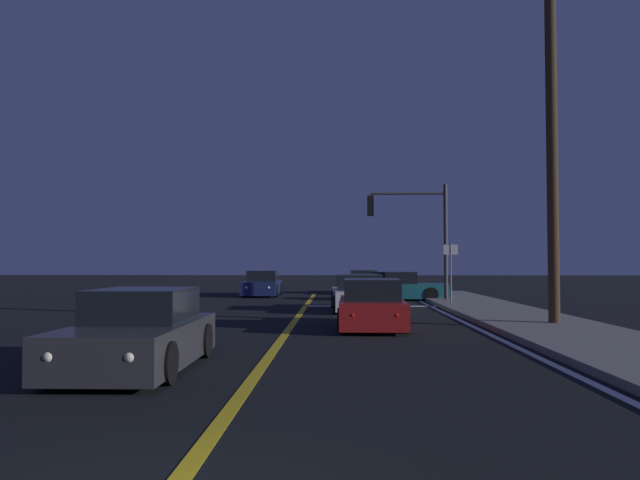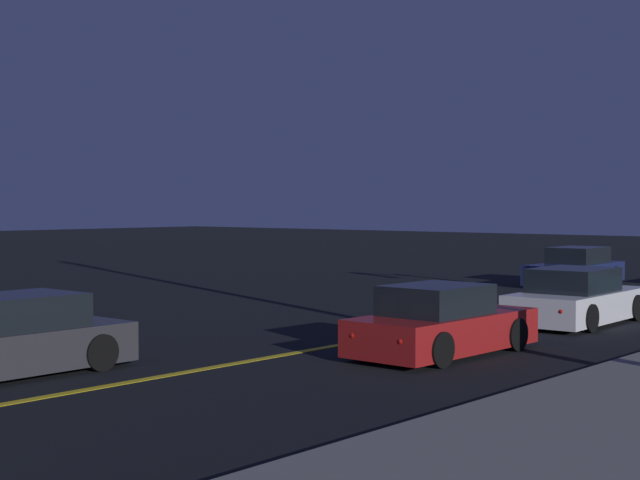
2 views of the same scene
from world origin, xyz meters
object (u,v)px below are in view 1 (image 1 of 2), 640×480
(car_distant_tail_charcoal, at_px, (139,334))
(car_far_approaching_silver, at_px, (363,283))
(car_parked_curb_navy, at_px, (262,285))
(utility_pole_right, at_px, (552,119))
(traffic_signal_near_right, at_px, (416,224))
(car_mid_block_red, at_px, (371,307))
(car_following_oncoming_teal, at_px, (398,288))
(street_sign_corner, at_px, (451,264))
(car_side_waiting_white, at_px, (358,295))

(car_distant_tail_charcoal, height_order, car_far_approaching_silver, same)
(car_parked_curb_navy, distance_m, utility_pole_right, 19.46)
(car_parked_curb_navy, distance_m, car_far_approaching_silver, 5.99)
(traffic_signal_near_right, xyz_separation_m, utility_pole_right, (2.42, -10.35, 2.26))
(car_mid_block_red, xyz_separation_m, car_following_oncoming_teal, (1.93, 12.20, 0.00))
(car_distant_tail_charcoal, xyz_separation_m, street_sign_corner, (7.87, 14.16, 1.13))
(car_side_waiting_white, distance_m, car_far_approaching_silver, 12.32)
(car_side_waiting_white, height_order, traffic_signal_near_right, traffic_signal_near_right)
(car_mid_block_red, distance_m, car_distant_tail_charcoal, 7.79)
(car_side_waiting_white, distance_m, car_following_oncoming_teal, 6.50)
(car_mid_block_red, height_order, car_distant_tail_charcoal, same)
(car_side_waiting_white, relative_size, car_distant_tail_charcoal, 1.09)
(car_mid_block_red, distance_m, utility_pole_right, 7.20)
(car_parked_curb_navy, xyz_separation_m, car_following_oncoming_teal, (6.91, -3.79, -0.00))
(car_parked_curb_navy, height_order, car_far_approaching_silver, same)
(car_following_oncoming_teal, height_order, utility_pole_right, utility_pole_right)
(car_mid_block_red, bearing_deg, car_following_oncoming_teal, 82.05)
(traffic_signal_near_right, relative_size, street_sign_corner, 2.07)
(car_following_oncoming_teal, height_order, traffic_signal_near_right, traffic_signal_near_right)
(car_side_waiting_white, bearing_deg, car_following_oncoming_teal, 69.29)
(car_distant_tail_charcoal, relative_size, car_following_oncoming_teal, 0.93)
(car_parked_curb_navy, xyz_separation_m, utility_pole_right, (9.97, -15.89, 5.18))
(car_far_approaching_silver, height_order, utility_pole_right, utility_pole_right)
(street_sign_corner, bearing_deg, car_mid_block_red, -115.16)
(traffic_signal_near_right, relative_size, utility_pole_right, 0.47)
(utility_pole_right, bearing_deg, car_following_oncoming_teal, 104.19)
(utility_pole_right, xyz_separation_m, street_sign_corner, (-1.40, 7.55, -4.06))
(car_following_oncoming_teal, bearing_deg, utility_pole_right, 13.24)
(car_far_approaching_silver, bearing_deg, car_following_oncoming_teal, -78.29)
(car_parked_curb_navy, xyz_separation_m, traffic_signal_near_right, (7.55, -5.54, 2.92))
(car_distant_tail_charcoal, relative_size, street_sign_corner, 1.63)
(traffic_signal_near_right, distance_m, street_sign_corner, 3.48)
(car_side_waiting_white, bearing_deg, car_mid_block_red, -90.59)
(car_side_waiting_white, xyz_separation_m, utility_pole_right, (5.14, -5.94, 5.18))
(car_mid_block_red, height_order, utility_pole_right, utility_pole_right)
(car_parked_curb_navy, height_order, utility_pole_right, utility_pole_right)
(traffic_signal_near_right, height_order, street_sign_corner, traffic_signal_near_right)
(car_mid_block_red, relative_size, utility_pole_right, 0.38)
(car_far_approaching_silver, xyz_separation_m, street_sign_corner, (3.06, -10.69, 1.13))
(car_far_approaching_silver, distance_m, street_sign_corner, 11.17)
(car_side_waiting_white, relative_size, traffic_signal_near_right, 0.86)
(car_far_approaching_silver, bearing_deg, car_distant_tail_charcoal, -102.11)
(car_mid_block_red, bearing_deg, utility_pole_right, 2.15)
(street_sign_corner, bearing_deg, traffic_signal_near_right, 109.93)
(car_distant_tail_charcoal, bearing_deg, car_far_approaching_silver, -101.13)
(street_sign_corner, bearing_deg, car_following_oncoming_teal, 110.03)
(utility_pole_right, distance_m, street_sign_corner, 8.68)
(car_side_waiting_white, bearing_deg, utility_pole_right, -51.14)
(car_mid_block_red, height_order, traffic_signal_near_right, traffic_signal_near_right)
(utility_pole_right, bearing_deg, street_sign_corner, 100.50)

